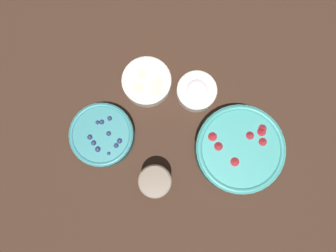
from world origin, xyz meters
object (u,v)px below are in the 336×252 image
bowl_bananas (147,82)px  jar_chocolate (155,181)px  bowl_blueberries (102,135)px  bowl_cream (197,91)px  bowl_strawberries (239,149)px

bowl_bananas → jar_chocolate: 0.30m
bowl_blueberries → bowl_cream: bowl_blueberries is taller
bowl_cream → bowl_strawberries: bearing=144.8°
bowl_strawberries → bowl_blueberries: 0.40m
bowl_bananas → jar_chocolate: jar_chocolate is taller
bowl_strawberries → bowl_blueberries: (0.39, 0.10, -0.01)m
bowl_cream → jar_chocolate: bearing=85.9°
bowl_bananas → jar_chocolate: size_ratio=1.39×
jar_chocolate → bowl_cream: bearing=-94.1°
bowl_cream → jar_chocolate: jar_chocolate is taller
bowl_bananas → bowl_cream: bowl_cream is taller
bowl_cream → bowl_blueberries: bearing=46.1°
bowl_blueberries → jar_chocolate: size_ratio=1.74×
bowl_bananas → bowl_blueberries: bearing=72.2°
bowl_strawberries → bowl_cream: bearing=-35.2°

